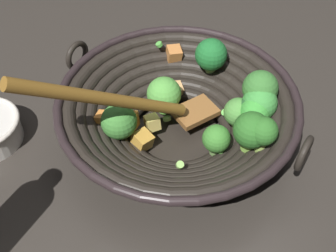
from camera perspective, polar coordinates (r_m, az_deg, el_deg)
The scene contains 2 objects.
ground_plane at distance 0.72m, azimuth 1.24°, elevation -1.41°, with size 4.00×4.00×0.00m, color #332D28.
wok at distance 0.67m, azimuth 1.79°, elevation 2.08°, with size 0.39×0.43×0.24m.
Camera 1 is at (-0.44, 0.16, 0.54)m, focal length 44.91 mm.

